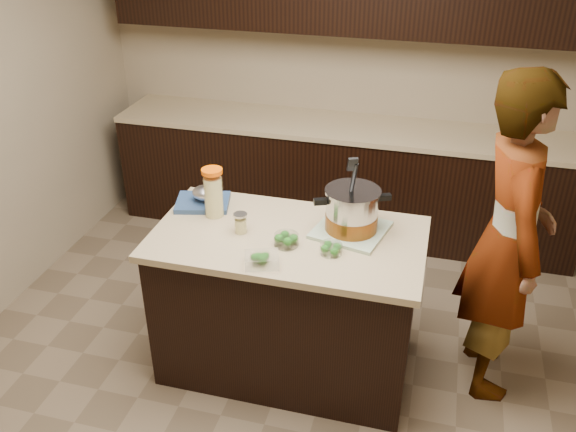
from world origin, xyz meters
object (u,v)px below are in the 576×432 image
object	(u,v)px
island	(288,302)
person	(508,240)
stock_pot	(352,212)
lemonade_pitcher	(213,194)

from	to	relation	value
island	person	bearing A→B (deg)	10.75
island	person	world-z (taller)	person
person	stock_pot	bearing A→B (deg)	86.72
stock_pot	person	size ratio (longest dim) A/B	0.23
stock_pot	person	bearing A→B (deg)	-17.03
island	lemonade_pitcher	world-z (taller)	lemonade_pitcher
stock_pot	island	bearing A→B (deg)	178.49
island	person	size ratio (longest dim) A/B	0.79
stock_pot	person	world-z (taller)	person
stock_pot	person	distance (m)	0.83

